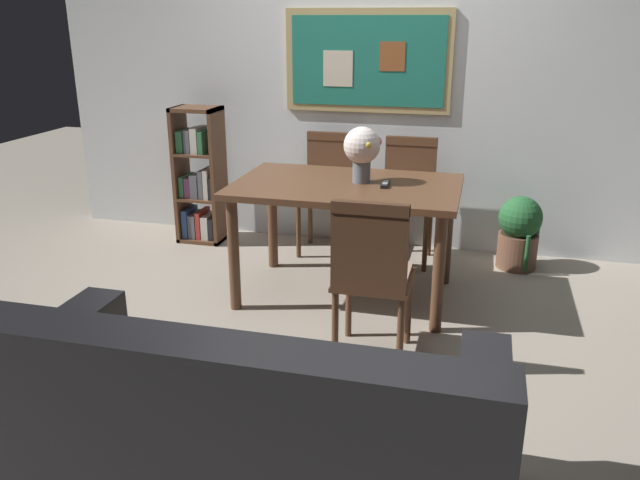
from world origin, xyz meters
TOP-DOWN VIEW (x-y plane):
  - ground_plane at (0.00, 0.00)m, footprint 12.00×12.00m
  - wall_back_with_painting at (-0.00, 1.59)m, footprint 5.20×0.14m
  - dining_table at (0.01, 0.45)m, footprint 1.41×0.91m
  - dining_chair_far_right at (0.31, 1.25)m, footprint 0.40×0.41m
  - dining_chair_far_left at (-0.31, 1.30)m, footprint 0.40×0.41m
  - dining_chair_near_right at (0.33, -0.36)m, footprint 0.40×0.41m
  - leather_couch at (0.08, -1.57)m, footprint 1.80×0.84m
  - bookshelf at (-1.36, 1.25)m, footprint 0.36×0.28m
  - potted_ivy at (1.13, 1.25)m, footprint 0.31×0.32m
  - flower_vase at (0.10, 0.51)m, footprint 0.23×0.23m
  - tv_remote at (0.26, 0.45)m, footprint 0.05×0.16m

SIDE VIEW (x-z plane):
  - ground_plane at x=0.00m, z-range 0.00..0.00m
  - potted_ivy at x=1.13m, z-range 0.01..0.54m
  - leather_couch at x=0.08m, z-range -0.11..0.73m
  - bookshelf at x=-1.36m, z-range -0.05..1.04m
  - dining_chair_far_right at x=0.31m, z-range 0.08..0.99m
  - dining_chair_far_left at x=-0.31m, z-range 0.08..0.99m
  - dining_chair_near_right at x=0.33m, z-range 0.08..0.99m
  - dining_table at x=0.01m, z-range 0.28..1.04m
  - tv_remote at x=0.26m, z-range 0.76..0.78m
  - flower_vase at x=0.10m, z-range 0.80..1.15m
  - wall_back_with_painting at x=0.00m, z-range 0.00..2.60m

